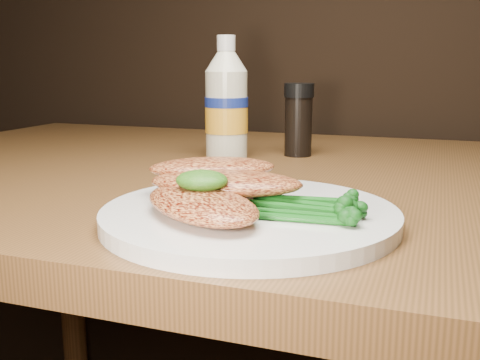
% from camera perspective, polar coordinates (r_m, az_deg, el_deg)
% --- Properties ---
extents(plate, '(0.27, 0.27, 0.01)m').
position_cam_1_polar(plate, '(0.52, 0.99, -3.63)').
color(plate, white).
rests_on(plate, dining_table).
extents(chicken_front, '(0.16, 0.15, 0.02)m').
position_cam_1_polar(chicken_front, '(0.49, -3.95, -2.42)').
color(chicken_front, '#C97840').
rests_on(chicken_front, plate).
extents(chicken_mid, '(0.16, 0.10, 0.02)m').
position_cam_1_polar(chicken_mid, '(0.53, -1.44, -0.28)').
color(chicken_mid, '#C97840').
rests_on(chicken_mid, plate).
extents(chicken_back, '(0.14, 0.12, 0.02)m').
position_cam_1_polar(chicken_back, '(0.57, -2.83, 1.27)').
color(chicken_back, '#C97840').
rests_on(chicken_back, plate).
extents(pesto_front, '(0.06, 0.05, 0.02)m').
position_cam_1_polar(pesto_front, '(0.50, -3.91, -0.04)').
color(pesto_front, '#0E3808').
rests_on(pesto_front, chicken_front).
extents(broccolini_bundle, '(0.15, 0.13, 0.02)m').
position_cam_1_polar(broccolini_bundle, '(0.50, 6.01, -2.40)').
color(broccolini_bundle, '#135915').
rests_on(broccolini_bundle, plate).
extents(mayo_bottle, '(0.09, 0.09, 0.18)m').
position_cam_1_polar(mayo_bottle, '(0.86, -1.39, 8.34)').
color(mayo_bottle, beige).
rests_on(mayo_bottle, dining_table).
extents(pepper_grinder, '(0.05, 0.05, 0.11)m').
position_cam_1_polar(pepper_grinder, '(0.89, 5.97, 6.10)').
color(pepper_grinder, black).
rests_on(pepper_grinder, dining_table).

